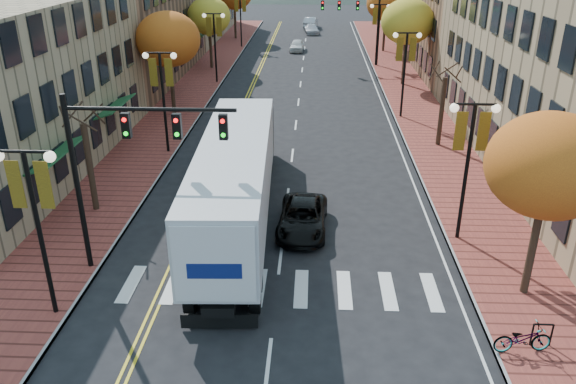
# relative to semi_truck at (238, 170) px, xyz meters

# --- Properties ---
(ground) EXTENTS (200.00, 200.00, 0.00)m
(ground) POSITION_rel_semi_truck_xyz_m (2.07, -7.39, -2.49)
(ground) COLOR black
(ground) RESTS_ON ground
(sidewalk_left) EXTENTS (4.00, 85.00, 0.15)m
(sidewalk_left) POSITION_rel_semi_truck_xyz_m (-6.93, 25.11, -2.41)
(sidewalk_left) COLOR brown
(sidewalk_left) RESTS_ON ground
(sidewalk_right) EXTENTS (4.00, 85.00, 0.15)m
(sidewalk_right) POSITION_rel_semi_truck_xyz_m (11.07, 25.11, -2.41)
(sidewalk_right) COLOR brown
(sidewalk_right) RESTS_ON ground
(building_left_mid) EXTENTS (12.00, 24.00, 11.00)m
(building_left_mid) POSITION_rel_semi_truck_xyz_m (-14.93, 28.61, 3.01)
(building_left_mid) COLOR brown
(building_left_mid) RESTS_ON ground
(building_right_mid) EXTENTS (15.00, 24.00, 10.00)m
(building_right_mid) POSITION_rel_semi_truck_xyz_m (20.57, 34.61, 2.51)
(building_right_mid) COLOR brown
(building_right_mid) RESTS_ON ground
(tree_left_a) EXTENTS (0.28, 0.28, 4.20)m
(tree_left_a) POSITION_rel_semi_truck_xyz_m (-6.93, 0.61, -0.24)
(tree_left_a) COLOR #382619
(tree_left_a) RESTS_ON sidewalk_left
(tree_left_b) EXTENTS (4.48, 4.48, 7.21)m
(tree_left_b) POSITION_rel_semi_truck_xyz_m (-6.93, 16.61, 2.96)
(tree_left_b) COLOR #382619
(tree_left_b) RESTS_ON sidewalk_left
(tree_left_c) EXTENTS (4.16, 4.16, 6.69)m
(tree_left_c) POSITION_rel_semi_truck_xyz_m (-6.93, 32.61, 2.57)
(tree_left_c) COLOR #382619
(tree_left_c) RESTS_ON sidewalk_left
(tree_right_a) EXTENTS (4.16, 4.16, 6.69)m
(tree_right_a) POSITION_rel_semi_truck_xyz_m (11.07, -5.39, 2.57)
(tree_right_a) COLOR #382619
(tree_right_a) RESTS_ON sidewalk_right
(tree_right_b) EXTENTS (0.28, 0.28, 4.20)m
(tree_right_b) POSITION_rel_semi_truck_xyz_m (11.07, 10.61, -0.24)
(tree_right_b) COLOR #382619
(tree_right_b) RESTS_ON sidewalk_right
(tree_right_c) EXTENTS (4.48, 4.48, 7.21)m
(tree_right_c) POSITION_rel_semi_truck_xyz_m (11.07, 26.61, 2.96)
(tree_right_c) COLOR #382619
(tree_right_c) RESTS_ON sidewalk_right
(tree_right_d) EXTENTS (4.35, 4.35, 7.00)m
(tree_right_d) POSITION_rel_semi_truck_xyz_m (11.07, 42.61, 2.80)
(tree_right_d) COLOR #382619
(tree_right_d) RESTS_ON sidewalk_right
(lamp_left_a) EXTENTS (1.96, 0.36, 6.05)m
(lamp_left_a) POSITION_rel_semi_truck_xyz_m (-5.43, -7.39, 1.81)
(lamp_left_a) COLOR black
(lamp_left_a) RESTS_ON ground
(lamp_left_b) EXTENTS (1.96, 0.36, 6.05)m
(lamp_left_b) POSITION_rel_semi_truck_xyz_m (-5.43, 8.61, 1.81)
(lamp_left_b) COLOR black
(lamp_left_b) RESTS_ON ground
(lamp_left_c) EXTENTS (1.96, 0.36, 6.05)m
(lamp_left_c) POSITION_rel_semi_truck_xyz_m (-5.43, 26.61, 1.81)
(lamp_left_c) COLOR black
(lamp_left_c) RESTS_ON ground
(lamp_left_d) EXTENTS (1.96, 0.36, 6.05)m
(lamp_left_d) POSITION_rel_semi_truck_xyz_m (-5.43, 44.61, 1.81)
(lamp_left_d) COLOR black
(lamp_left_d) RESTS_ON ground
(lamp_right_a) EXTENTS (1.96, 0.36, 6.05)m
(lamp_right_a) POSITION_rel_semi_truck_xyz_m (9.57, -1.39, 1.81)
(lamp_right_a) COLOR black
(lamp_right_a) RESTS_ON ground
(lamp_right_b) EXTENTS (1.96, 0.36, 6.05)m
(lamp_right_b) POSITION_rel_semi_truck_xyz_m (9.57, 16.61, 1.81)
(lamp_right_b) COLOR black
(lamp_right_b) RESTS_ON ground
(lamp_right_c) EXTENTS (1.96, 0.36, 6.05)m
(lamp_right_c) POSITION_rel_semi_truck_xyz_m (9.57, 34.61, 1.81)
(lamp_right_c) COLOR black
(lamp_right_c) RESTS_ON ground
(traffic_mast_near) EXTENTS (6.10, 0.35, 7.00)m
(traffic_mast_near) POSITION_rel_semi_truck_xyz_m (-3.41, -4.39, 2.44)
(traffic_mast_near) COLOR black
(traffic_mast_near) RESTS_ON ground
(traffic_mast_far) EXTENTS (6.10, 0.34, 7.00)m
(traffic_mast_far) POSITION_rel_semi_truck_xyz_m (7.54, 34.61, 2.44)
(traffic_mast_far) COLOR black
(traffic_mast_far) RESTS_ON ground
(semi_truck) EXTENTS (3.43, 17.12, 4.26)m
(semi_truck) POSITION_rel_semi_truck_xyz_m (0.00, 0.00, 0.00)
(semi_truck) COLOR black
(semi_truck) RESTS_ON ground
(navy_sedan) EXTENTS (2.34, 5.55, 1.78)m
(navy_sedan) POSITION_rel_semi_truck_xyz_m (0.14, -4.07, -1.60)
(navy_sedan) COLOR #0E1038
(navy_sedan) RESTS_ON ground
(black_suv) EXTENTS (2.28, 4.59, 1.25)m
(black_suv) POSITION_rel_semi_truck_xyz_m (2.90, -0.82, -1.86)
(black_suv) COLOR black
(black_suv) RESTS_ON ground
(car_far_white) EXTENTS (1.77, 3.85, 1.28)m
(car_far_white) POSITION_rel_semi_truck_xyz_m (1.22, 42.74, -1.85)
(car_far_white) COLOR white
(car_far_white) RESTS_ON ground
(car_far_silver) EXTENTS (2.18, 4.43, 1.24)m
(car_far_silver) POSITION_rel_semi_truck_xyz_m (2.77, 55.78, -1.87)
(car_far_silver) COLOR #B6B4BD
(car_far_silver) RESTS_ON ground
(car_far_oncoming) EXTENTS (2.15, 4.88, 1.56)m
(car_far_oncoming) POSITION_rel_semi_truck_xyz_m (2.60, 60.83, -1.71)
(car_far_oncoming) COLOR #ADADB5
(car_far_oncoming) RESTS_ON ground
(bicycle) EXTENTS (1.88, 0.84, 0.96)m
(bicycle) POSITION_rel_semi_truck_xyz_m (9.87, -8.70, -1.86)
(bicycle) COLOR gray
(bicycle) RESTS_ON sidewalk_right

